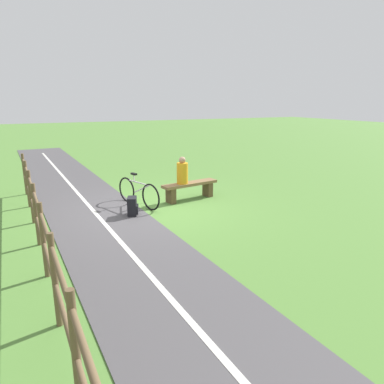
{
  "coord_description": "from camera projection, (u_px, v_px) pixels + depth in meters",
  "views": [
    {
      "loc": [
        2.79,
        8.44,
        2.79
      ],
      "look_at": [
        -0.58,
        1.38,
        0.73
      ],
      "focal_mm": 32.55,
      "sensor_mm": 36.0,
      "label": 1
    }
  ],
  "objects": [
    {
      "name": "person_seated",
      "position": [
        182.0,
        172.0,
        9.78
      ],
      "size": [
        0.36,
        0.36,
        0.77
      ],
      "rotation": [
        0.0,
        0.0,
        0.16
      ],
      "color": "orange",
      "rests_on": "bench"
    },
    {
      "name": "ground_plane",
      "position": [
        150.0,
        209.0,
        9.24
      ],
      "size": [
        80.0,
        80.0,
        0.0
      ],
      "primitive_type": "plane",
      "color": "#548438"
    },
    {
      "name": "path_centre_line",
      "position": [
        163.0,
        290.0,
        5.26
      ],
      "size": [
        1.78,
        31.96,
        0.0
      ],
      "primitive_type": "cube",
      "rotation": [
        0.0,
        0.0,
        0.05
      ],
      "color": "silver",
      "rests_on": "paved_path"
    },
    {
      "name": "paved_path",
      "position": [
        163.0,
        290.0,
        5.26
      ],
      "size": [
        4.2,
        36.07,
        0.02
      ],
      "primitive_type": "cube",
      "rotation": [
        0.0,
        0.0,
        0.05
      ],
      "color": "#4C494C",
      "rests_on": "ground_plane"
    },
    {
      "name": "bench",
      "position": [
        190.0,
        188.0,
        10.04
      ],
      "size": [
        1.75,
        0.63,
        0.51
      ],
      "rotation": [
        0.0,
        0.0,
        0.16
      ],
      "color": "brown",
      "rests_on": "ground_plane"
    },
    {
      "name": "backpack",
      "position": [
        132.0,
        207.0,
        8.66
      ],
      "size": [
        0.35,
        0.41,
        0.47
      ],
      "rotation": [
        0.0,
        0.0,
        1.21
      ],
      "color": "black",
      "rests_on": "ground_plane"
    },
    {
      "name": "bicycle",
      "position": [
        138.0,
        193.0,
        9.4
      ],
      "size": [
        0.64,
        1.71,
        0.89
      ],
      "rotation": [
        0.0,
        0.0,
        1.91
      ],
      "color": "black",
      "rests_on": "ground_plane"
    },
    {
      "name": "fence_roadside",
      "position": [
        43.0,
        234.0,
        5.52
      ],
      "size": [
        0.51,
        11.66,
        1.26
      ],
      "rotation": [
        0.0,
        0.0,
        1.61
      ],
      "color": "brown",
      "rests_on": "ground_plane"
    }
  ]
}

